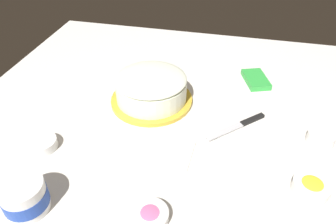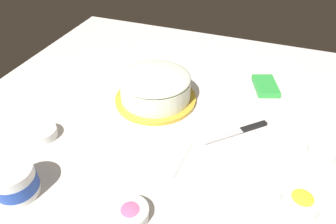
# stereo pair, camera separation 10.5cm
# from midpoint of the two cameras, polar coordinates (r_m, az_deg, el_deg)

# --- Properties ---
(ground_plane) EXTENTS (1.54, 1.54, 0.00)m
(ground_plane) POSITION_cam_midpoint_polar(r_m,az_deg,el_deg) (1.03, -1.15, -3.66)
(ground_plane) COLOR silver
(frosted_cake) EXTENTS (0.29, 0.29, 0.11)m
(frosted_cake) POSITION_cam_midpoint_polar(r_m,az_deg,el_deg) (1.13, -5.68, 4.02)
(frosted_cake) COLOR gold
(frosted_cake) RESTS_ON ground_plane
(frosting_tub) EXTENTS (0.11, 0.11, 0.09)m
(frosting_tub) POSITION_cam_midpoint_polar(r_m,az_deg,el_deg) (0.89, -27.58, -13.45)
(frosting_tub) COLOR white
(frosting_tub) RESTS_ON ground_plane
(spreading_knife) EXTENTS (0.18, 0.18, 0.01)m
(spreading_knife) POSITION_cam_midpoint_polar(r_m,az_deg,el_deg) (1.06, 10.28, -2.30)
(spreading_knife) COLOR silver
(spreading_knife) RESTS_ON ground_plane
(sprinkle_bowl_pink) EXTENTS (0.09, 0.09, 0.03)m
(sprinkle_bowl_pink) POSITION_cam_midpoint_polar(r_m,az_deg,el_deg) (0.81, -7.07, -18.20)
(sprinkle_bowl_pink) COLOR white
(sprinkle_bowl_pink) RESTS_ON ground_plane
(sprinkle_bowl_yellow) EXTENTS (0.10, 0.10, 0.04)m
(sprinkle_bowl_yellow) POSITION_cam_midpoint_polar(r_m,az_deg,el_deg) (0.91, 21.27, -12.56)
(sprinkle_bowl_yellow) COLOR white
(sprinkle_bowl_yellow) RESTS_ON ground_plane
(sprinkle_bowl_green) EXTENTS (0.08, 0.08, 0.04)m
(sprinkle_bowl_green) POSITION_cam_midpoint_polar(r_m,az_deg,el_deg) (1.06, 23.26, -4.35)
(sprinkle_bowl_green) COLOR white
(sprinkle_bowl_green) RESTS_ON ground_plane
(sprinkle_bowl_orange) EXTENTS (0.09, 0.09, 0.03)m
(sprinkle_bowl_orange) POSITION_cam_midpoint_polar(r_m,az_deg,el_deg) (1.06, -24.42, -5.32)
(sprinkle_bowl_orange) COLOR white
(sprinkle_bowl_orange) RESTS_ON ground_plane
(candy_box_lower) EXTENTS (0.15, 0.12, 0.02)m
(candy_box_lower) POSITION_cam_midpoint_polar(r_m,az_deg,el_deg) (1.29, 13.26, 5.62)
(candy_box_lower) COLOR green
(candy_box_lower) RESTS_ON ground_plane
(paper_napkin) EXTENTS (0.16, 0.16, 0.01)m
(paper_napkin) POSITION_cam_midpoint_polar(r_m,az_deg,el_deg) (0.96, -3.41, -7.39)
(paper_napkin) COLOR white
(paper_napkin) RESTS_ON ground_plane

